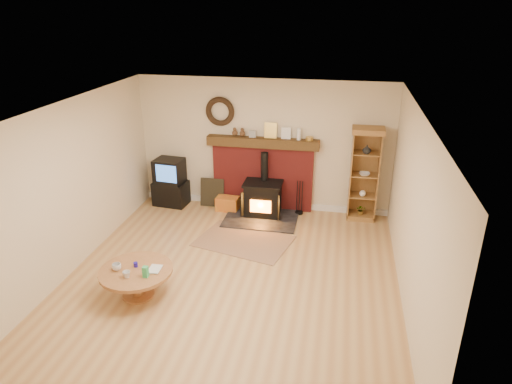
% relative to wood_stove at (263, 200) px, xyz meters
% --- Properties ---
extents(ground, '(5.50, 5.50, 0.00)m').
position_rel_wood_stove_xyz_m(ground, '(-0.07, -2.27, -0.33)').
color(ground, '#B07D49').
rests_on(ground, ground).
extents(room_shell, '(5.02, 5.52, 2.61)m').
position_rel_wood_stove_xyz_m(room_shell, '(-0.09, -2.18, 1.38)').
color(room_shell, beige).
rests_on(room_shell, ground).
extents(chimney_breast, '(2.20, 0.22, 1.78)m').
position_rel_wood_stove_xyz_m(chimney_breast, '(-0.07, 0.40, 0.47)').
color(chimney_breast, maroon).
rests_on(chimney_breast, ground).
extents(wood_stove, '(1.40, 1.00, 1.25)m').
position_rel_wood_stove_xyz_m(wood_stove, '(0.00, 0.00, 0.00)').
color(wood_stove, black).
rests_on(wood_stove, ground).
extents(area_rug, '(1.80, 1.44, 0.01)m').
position_rel_wood_stove_xyz_m(area_rug, '(-0.14, -1.09, -0.33)').
color(area_rug, brown).
rests_on(area_rug, ground).
extents(tv_unit, '(0.71, 0.53, 0.98)m').
position_rel_wood_stove_xyz_m(tv_unit, '(-1.97, 0.20, 0.14)').
color(tv_unit, black).
rests_on(tv_unit, ground).
extents(curio_cabinet, '(0.58, 0.42, 1.81)m').
position_rel_wood_stove_xyz_m(curio_cabinet, '(1.90, 0.28, 0.58)').
color(curio_cabinet, brown).
rests_on(curio_cabinet, ground).
extents(firelog_box, '(0.46, 0.31, 0.28)m').
position_rel_wood_stove_xyz_m(firelog_box, '(-0.74, 0.13, -0.19)').
color(firelog_box, yellow).
rests_on(firelog_box, ground).
extents(leaning_painting, '(0.49, 0.13, 0.58)m').
position_rel_wood_stove_xyz_m(leaning_painting, '(-1.10, 0.28, -0.04)').
color(leaning_painting, black).
rests_on(leaning_painting, ground).
extents(fire_tools, '(0.16, 0.16, 0.70)m').
position_rel_wood_stove_xyz_m(fire_tools, '(0.70, 0.23, -0.20)').
color(fire_tools, black).
rests_on(fire_tools, ground).
extents(coffee_table, '(1.03, 1.03, 0.60)m').
position_rel_wood_stove_xyz_m(coffee_table, '(-1.28, -2.96, 0.02)').
color(coffee_table, brown).
rests_on(coffee_table, ground).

